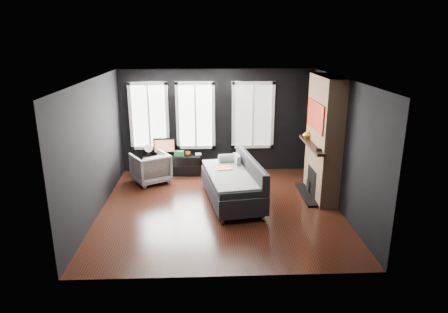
{
  "coord_description": "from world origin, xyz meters",
  "views": [
    {
      "loc": [
        -0.24,
        -7.76,
        3.52
      ],
      "look_at": [
        0.1,
        0.3,
        1.05
      ],
      "focal_mm": 32.0,
      "sensor_mm": 36.0,
      "label": 1
    }
  ],
  "objects_px": {
    "monitor": "(164,146)",
    "armchair": "(151,166)",
    "mug": "(188,153)",
    "book": "(195,151)",
    "media_console": "(173,164)",
    "sofa": "(232,181)",
    "mantel_vase": "(307,134)"
  },
  "relations": [
    {
      "from": "sofa",
      "to": "monitor",
      "type": "xyz_separation_m",
      "value": [
        -1.64,
        1.93,
        0.28
      ]
    },
    {
      "from": "sofa",
      "to": "mantel_vase",
      "type": "distance_m",
      "value": 2.09
    },
    {
      "from": "book",
      "to": "mug",
      "type": "bearing_deg",
      "value": -160.14
    },
    {
      "from": "monitor",
      "to": "book",
      "type": "xyz_separation_m",
      "value": [
        0.8,
        0.01,
        -0.15
      ]
    },
    {
      "from": "mug",
      "to": "armchair",
      "type": "bearing_deg",
      "value": -146.61
    },
    {
      "from": "mantel_vase",
      "to": "armchair",
      "type": "bearing_deg",
      "value": 171.22
    },
    {
      "from": "armchair",
      "to": "mug",
      "type": "distance_m",
      "value": 1.09
    },
    {
      "from": "book",
      "to": "monitor",
      "type": "bearing_deg",
      "value": -178.93
    },
    {
      "from": "armchair",
      "to": "mantel_vase",
      "type": "distance_m",
      "value": 3.86
    },
    {
      "from": "armchair",
      "to": "book",
      "type": "relative_size",
      "value": 3.97
    },
    {
      "from": "book",
      "to": "armchair",
      "type": "bearing_deg",
      "value": -148.77
    },
    {
      "from": "sofa",
      "to": "book",
      "type": "height_order",
      "value": "sofa"
    },
    {
      "from": "sofa",
      "to": "armchair",
      "type": "distance_m",
      "value": 2.32
    },
    {
      "from": "media_console",
      "to": "mug",
      "type": "distance_m",
      "value": 0.52
    },
    {
      "from": "mantel_vase",
      "to": "media_console",
      "type": "bearing_deg",
      "value": 159.71
    },
    {
      "from": "armchair",
      "to": "mug",
      "type": "height_order",
      "value": "armchair"
    },
    {
      "from": "monitor",
      "to": "armchair",
      "type": "bearing_deg",
      "value": -116.92
    },
    {
      "from": "mug",
      "to": "book",
      "type": "height_order",
      "value": "book"
    },
    {
      "from": "mug",
      "to": "sofa",
      "type": "bearing_deg",
      "value": -61.07
    },
    {
      "from": "mug",
      "to": "mantel_vase",
      "type": "xyz_separation_m",
      "value": [
        2.81,
        -1.16,
        0.76
      ]
    },
    {
      "from": "armchair",
      "to": "monitor",
      "type": "relative_size",
      "value": 1.43
    },
    {
      "from": "sofa",
      "to": "mantel_vase",
      "type": "bearing_deg",
      "value": 12.64
    },
    {
      "from": "sofa",
      "to": "monitor",
      "type": "bearing_deg",
      "value": 121.15
    },
    {
      "from": "sofa",
      "to": "book",
      "type": "bearing_deg",
      "value": 104.24
    },
    {
      "from": "mug",
      "to": "book",
      "type": "distance_m",
      "value": 0.21
    },
    {
      "from": "armchair",
      "to": "book",
      "type": "distance_m",
      "value": 1.29
    },
    {
      "from": "media_console",
      "to": "mug",
      "type": "relative_size",
      "value": 10.9
    },
    {
      "from": "monitor",
      "to": "sofa",
      "type": "bearing_deg",
      "value": -52.19
    },
    {
      "from": "mug",
      "to": "book",
      "type": "relative_size",
      "value": 0.65
    },
    {
      "from": "armchair",
      "to": "mantel_vase",
      "type": "xyz_separation_m",
      "value": [
        3.71,
        -0.57,
        0.92
      ]
    },
    {
      "from": "sofa",
      "to": "media_console",
      "type": "height_order",
      "value": "sofa"
    },
    {
      "from": "media_console",
      "to": "book",
      "type": "bearing_deg",
      "value": 6.29
    }
  ]
}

